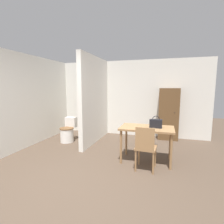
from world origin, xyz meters
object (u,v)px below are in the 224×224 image
wooden_cabinet (169,114)px  handbag (156,123)px  toilet (68,132)px  wooden_chair (145,147)px  dining_table (147,132)px

wooden_cabinet → handbag: bearing=-99.1°
toilet → handbag: size_ratio=2.71×
wooden_chair → handbag: handbag is taller
wooden_cabinet → wooden_chair: bearing=-101.1°
wooden_chair → handbag: bearing=74.2°
toilet → handbag: (2.60, -0.77, 0.57)m
toilet → wooden_cabinet: 3.13m
handbag → wooden_cabinet: size_ratio=0.16×
dining_table → toilet: 2.56m
handbag → dining_table: bearing=-177.1°
dining_table → handbag: 0.26m
wooden_chair → toilet: 2.74m
toilet → wooden_cabinet: size_ratio=0.44×
dining_table → wooden_cabinet: bearing=75.5°
wooden_cabinet → dining_table: bearing=-104.5°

